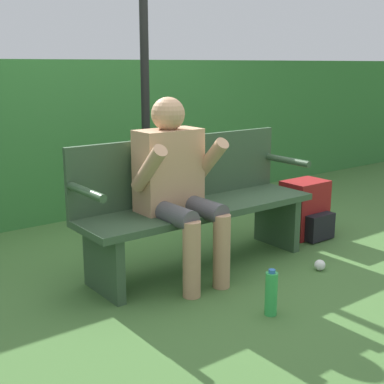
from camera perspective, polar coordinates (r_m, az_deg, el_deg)
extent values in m
plane|color=#426B33|center=(3.78, 0.89, -7.95)|extent=(40.00, 40.00, 0.00)
cube|color=#337033|center=(5.21, -12.35, 5.78)|extent=(12.00, 0.59, 1.42)
cube|color=#334C33|center=(3.65, 0.92, -1.79)|extent=(1.75, 0.48, 0.05)
cube|color=#334C33|center=(3.76, -1.15, 2.57)|extent=(1.75, 0.04, 0.45)
cube|color=#334C33|center=(3.33, -9.43, -7.54)|extent=(0.06, 0.43, 0.40)
cube|color=#334C33|center=(4.20, 9.01, -3.04)|extent=(0.06, 0.43, 0.40)
cylinder|color=#334C33|center=(3.15, -11.27, 0.03)|extent=(0.05, 0.43, 0.05)
cylinder|color=#334C33|center=(4.16, 10.15, 3.34)|extent=(0.05, 0.43, 0.05)
cube|color=tan|center=(3.49, -2.51, 2.35)|extent=(0.43, 0.22, 0.53)
sphere|color=tan|center=(3.43, -2.57, 8.31)|extent=(0.22, 0.22, 0.22)
cylinder|color=#4C4C51|center=(3.31, -2.15, -2.39)|extent=(0.13, 0.40, 0.13)
cylinder|color=#4C4C51|center=(3.45, 1.06, -1.74)|extent=(0.13, 0.40, 0.13)
cylinder|color=tan|center=(3.24, -0.04, -7.22)|extent=(0.11, 0.11, 0.48)
cylinder|color=tan|center=(3.37, 3.17, -6.35)|extent=(0.11, 0.11, 0.48)
cylinder|color=tan|center=(3.24, -4.64, 2.47)|extent=(0.09, 0.33, 0.33)
cylinder|color=tan|center=(3.51, 1.88, 3.37)|extent=(0.09, 0.33, 0.33)
cube|color=maroon|center=(4.48, 11.87, -1.71)|extent=(0.35, 0.26, 0.46)
cube|color=black|center=(4.40, 13.51, -3.64)|extent=(0.26, 0.09, 0.21)
cylinder|color=green|center=(3.09, 8.44, -10.70)|extent=(0.07, 0.07, 0.25)
cylinder|color=#2D66B2|center=(3.03, 8.53, -8.35)|extent=(0.04, 0.04, 0.02)
cylinder|color=black|center=(4.39, -5.03, 11.18)|extent=(0.07, 0.07, 2.42)
cube|color=silver|center=(17.57, -13.55, 10.27)|extent=(2.43, 4.35, 0.67)
cube|color=#333D4C|center=(17.55, -13.65, 12.04)|extent=(1.89, 2.20, 0.41)
cylinder|color=black|center=(18.61, -17.22, 9.54)|extent=(0.26, 0.60, 0.58)
cylinder|color=black|center=(19.05, -11.98, 9.92)|extent=(0.26, 0.60, 0.58)
cylinder|color=black|center=(16.13, -15.31, 9.14)|extent=(0.26, 0.60, 0.58)
cylinder|color=black|center=(16.63, -9.35, 9.55)|extent=(0.26, 0.60, 0.58)
sphere|color=silver|center=(3.81, 13.48, -7.59)|extent=(0.08, 0.08, 0.08)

